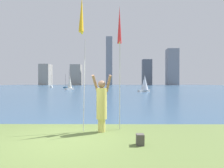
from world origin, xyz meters
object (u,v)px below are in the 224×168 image
Objects in this scene: sailboat_6 at (70,83)px; sailboat_7 at (51,87)px; kite_flag_left at (82,18)px; kite_flag_right at (120,28)px; bag at (140,140)px; sailboat_4 at (66,87)px; person at (102,104)px; sailboat_0 at (145,83)px.

sailboat_6 is 1.20× the size of sailboat_7.
kite_flag_left is 1.50m from kite_flag_right.
bag is at bearing -31.39° from kite_flag_left.
sailboat_6 is at bearing 105.66° from kite_flag_right.
kite_flag_left is at bearing 148.61° from bag.
sailboat_4 is 13.43m from sailboat_6.
person is 6.63× the size of bag.
sailboat_4 reaches higher than person.
sailboat_0 is at bearing 88.73° from person.
kite_flag_right is 15.16× the size of bag.
sailboat_4 reaches higher than sailboat_7.
sailboat_7 is (-18.67, 50.37, 0.23)m from bag.
kite_flag_left reaches higher than person.
sailboat_0 reaches higher than sailboat_4.
kite_flag_left reaches higher than sailboat_7.
sailboat_0 is at bearing 76.59° from kite_flag_left.
kite_flag_right is (0.62, 0.53, 2.69)m from person.
person is 2.81m from kite_flag_right.
person is 1.93m from bag.
kite_flag_left reaches higher than bag.
sailboat_7 is at bearing 120.75° from person.
person reaches higher than bag.
sailboat_0 is at bearing -29.53° from sailboat_6.
sailboat_4 is at bearing 116.36° from person.
kite_flag_right is at bearing 51.75° from person.
sailboat_7 is (-17.56, 49.00, -0.57)m from person.
kite_flag_right is 1.15× the size of sailboat_4.
kite_flag_left is at bearing -71.04° from sailboat_7.
sailboat_6 is (4.05, -12.75, 1.20)m from sailboat_4.
sailboat_6 reaches higher than sailboat_4.
sailboat_6 is (-9.63, 34.35, -2.20)m from kite_flag_right.
bag is 0.06× the size of sailboat_0.
sailboat_6 is (-8.39, 35.20, -2.29)m from kite_flag_left.
sailboat_0 is 32.43m from sailboat_7.
kite_flag_right is 51.87m from sailboat_7.
kite_flag_left reaches higher than sailboat_4.
person is 36.04m from sailboat_6.
sailboat_0 is (4.67, 27.88, 1.33)m from bag.
sailboat_4 is (-14.17, 49.00, 0.09)m from bag.
sailboat_4 is (-13.68, 47.10, -3.40)m from kite_flag_right.
kite_flag_right is at bearing -69.44° from sailboat_7.
kite_flag_right is 26.57m from sailboat_0.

